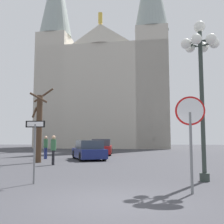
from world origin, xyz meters
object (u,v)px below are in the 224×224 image
at_px(one_way_arrow_sign, 35,143).
at_px(parked_car_far_navy, 89,150).
at_px(parked_car_near_red, 102,147).
at_px(cathedral, 105,84).
at_px(stop_sign, 190,124).
at_px(pedestrian_walking, 46,145).
at_px(pedestrian_standing, 53,147).
at_px(bare_tree, 39,125).
at_px(street_lamp, 201,63).

bearing_deg(one_way_arrow_sign, parked_car_far_navy, 87.08).
bearing_deg(parked_car_near_red, one_way_arrow_sign, -93.66).
relative_size(cathedral, stop_sign, 12.45).
relative_size(stop_sign, one_way_arrow_sign, 1.28).
xyz_separation_m(pedestrian_walking, pedestrian_standing, (1.79, -4.51, -0.00)).
distance_m(parked_car_far_navy, pedestrian_walking, 3.43).
distance_m(stop_sign, pedestrian_walking, 14.82).
relative_size(stop_sign, bare_tree, 0.56).
distance_m(street_lamp, parked_car_near_red, 16.86).
xyz_separation_m(cathedral, parked_car_near_red, (1.05, -19.64, -10.39)).
bearing_deg(stop_sign, cathedral, 97.73).
xyz_separation_m(bare_tree, parked_car_near_red, (3.50, 8.37, -1.73)).
relative_size(street_lamp, parked_car_near_red, 1.36).
bearing_deg(cathedral, bare_tree, -95.01).
bearing_deg(parked_car_far_navy, bare_tree, -139.30).
xyz_separation_m(parked_car_near_red, pedestrian_walking, (-3.90, -5.42, 0.36)).
relative_size(street_lamp, pedestrian_walking, 3.51).
xyz_separation_m(street_lamp, pedestrian_standing, (-7.19, 5.70, -3.42)).
bearing_deg(pedestrian_standing, parked_car_near_red, 78.04).
height_order(stop_sign, pedestrian_standing, stop_sign).
height_order(stop_sign, street_lamp, street_lamp).
height_order(cathedral, pedestrian_walking, cathedral).
distance_m(bare_tree, pedestrian_walking, 3.28).
relative_size(one_way_arrow_sign, pedestrian_standing, 1.26).
relative_size(bare_tree, pedestrian_standing, 2.89).
height_order(cathedral, bare_tree, cathedral).
xyz_separation_m(street_lamp, parked_car_near_red, (-5.08, 15.62, -3.78)).
xyz_separation_m(one_way_arrow_sign, pedestrian_walking, (-2.85, 11.00, -0.35)).
bearing_deg(pedestrian_standing, cathedral, 87.96).
height_order(pedestrian_walking, pedestrian_standing, pedestrian_walking).
height_order(parked_car_near_red, parked_car_far_navy, parked_car_near_red).
relative_size(one_way_arrow_sign, parked_car_near_red, 0.49).
height_order(parked_car_far_navy, pedestrian_walking, pedestrian_walking).
bearing_deg(pedestrian_walking, cathedral, 83.51).
distance_m(cathedral, parked_car_far_navy, 27.49).
bearing_deg(pedestrian_standing, stop_sign, -52.35).
height_order(parked_car_far_navy, pedestrian_standing, pedestrian_standing).
bearing_deg(pedestrian_standing, bare_tree, 132.05).
relative_size(parked_car_near_red, parked_car_far_navy, 1.02).
distance_m(stop_sign, bare_tree, 12.16).
bearing_deg(pedestrian_walking, one_way_arrow_sign, -75.48).
relative_size(street_lamp, parked_car_far_navy, 1.39).
height_order(parked_car_near_red, pedestrian_standing, pedestrian_standing).
bearing_deg(bare_tree, one_way_arrow_sign, -73.04).
height_order(one_way_arrow_sign, pedestrian_standing, one_way_arrow_sign).
height_order(bare_tree, pedestrian_standing, bare_tree).
relative_size(stop_sign, parked_car_far_navy, 0.63).
xyz_separation_m(stop_sign, parked_car_near_red, (-4.05, 17.90, -1.29)).
bearing_deg(cathedral, pedestrian_standing, -92.04).
distance_m(cathedral, street_lamp, 36.40).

